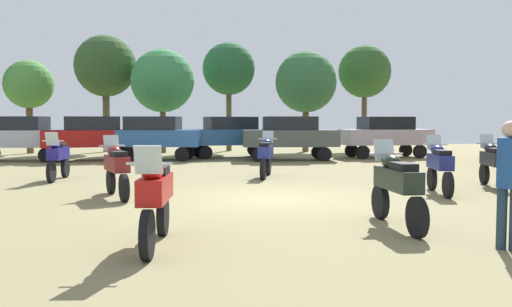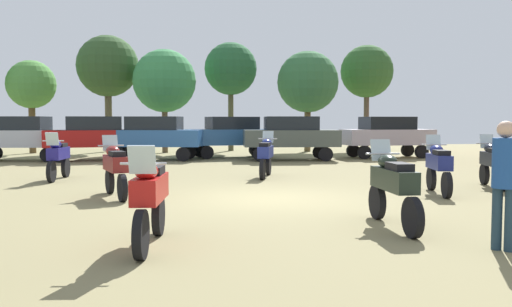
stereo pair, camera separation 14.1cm
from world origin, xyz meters
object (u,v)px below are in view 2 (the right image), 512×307
Objects in this scene: motorcycle_6 at (393,185)px; person_2 at (505,175)px; car_1 at (93,135)px; tree_2 at (308,82)px; car_2 at (387,134)px; motorcycle_12 at (266,155)px; motorcycle_5 at (493,162)px; car_5 at (155,135)px; car_4 at (232,134)px; motorcycle_8 at (115,167)px; tree_7 at (231,69)px; tree_5 at (108,67)px; tree_8 at (367,72)px; motorcycle_11 at (58,157)px; motorcycle_3 at (439,165)px; car_6 at (20,135)px; car_3 at (291,135)px; motorcycle_10 at (150,196)px; tree_1 at (164,81)px; tree_3 at (31,85)px.

person_2 reaches higher than motorcycle_6.
tree_2 is at bearing -76.04° from car_1.
tree_2 reaches higher than car_2.
motorcycle_6 is 1.09× the size of motorcycle_12.
car_2 is 2.41× the size of person_2.
motorcycle_12 reaches higher than motorcycle_5.
person_2 is at bearing -150.84° from car_5.
person_2 is (1.94, -19.15, -0.10)m from car_4.
motorcycle_8 is 19.75m from tree_7.
tree_5 is 15.53m from tree_8.
motorcycle_11 is 6.40m from motorcycle_12.
tree_2 is at bearing 108.37° from motorcycle_5.
tree_2 is at bearing 22.21° from car_2.
motorcycle_3 is at bearing -137.22° from car_5.
car_2 is 10.53m from tree_7.
motorcycle_8 is 4.55m from motorcycle_11.
motorcycle_3 is at bearing -127.25° from car_6.
motorcycle_11 is at bearing 132.48° from car_3.
car_3 is at bearing -102.40° from motorcycle_10.
motorcycle_11 is at bearing -135.96° from tree_8.
tree_1 reaches higher than car_3.
car_2 and car_4 have the same top height.
motorcycle_5 is 17.34m from tree_2.
motorcycle_6 is 1.10× the size of motorcycle_8.
tree_2 reaches higher than motorcycle_6.
tree_1 is (0.68, 17.41, 3.30)m from motorcycle_8.
car_2 is at bearing -85.08° from car_6.
car_6 reaches higher than motorcycle_8.
tree_7 is at bearing 3.64° from tree_3.
tree_5 reaches higher than motorcycle_11.
tree_8 is at bearing 95.58° from motorcycle_5.
motorcycle_5 is 1.01× the size of motorcycle_8.
car_4 is 7.09m from tree_2.
car_1 is 6.52m from car_4.
car_2 is (1.61, 11.39, 0.47)m from motorcycle_5.
motorcycle_8 is 8.53m from person_2.
car_2 and car_6 have the same top height.
motorcycle_3 is 0.32× the size of tree_7.
motorcycle_10 is 0.33× the size of tree_7.
motorcycle_6 is 15.21m from car_3.
tree_8 is at bearing 88.16° from motorcycle_3.
tree_3 is at bearing -65.19° from motorcycle_10.
car_3 is 0.76× the size of tree_2.
car_3 is 6.25m from car_5.
car_1 is at bearing 151.63° from motorcycle_5.
car_5 reaches higher than motorcycle_12.
tree_5 is 7.14m from tree_7.
tree_8 reaches higher than car_4.
tree_5 is at bearing 138.98° from motorcycle_5.
motorcycle_8 is at bearing -71.53° from motorcycle_10.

